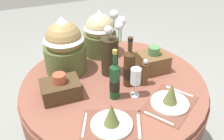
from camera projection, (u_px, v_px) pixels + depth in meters
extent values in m
cylinder|color=brown|center=(114.00, 84.00, 1.82)|extent=(1.30, 1.30, 0.04)
cylinder|color=brown|center=(114.00, 98.00, 1.89)|extent=(1.33, 1.33, 0.22)
cylinder|color=black|center=(113.00, 120.00, 2.01)|extent=(0.12, 0.12, 0.66)
cube|color=brown|center=(112.00, 126.00, 1.44)|extent=(0.41, 0.37, 0.00)
cylinder|color=silver|center=(112.00, 124.00, 1.44)|extent=(0.24, 0.24, 0.02)
cone|color=#606B38|center=(112.00, 114.00, 1.40)|extent=(0.09, 0.09, 0.14)
cube|color=silver|center=(84.00, 125.00, 1.45)|extent=(0.09, 0.18, 0.00)
cube|color=silver|center=(139.00, 126.00, 1.44)|extent=(0.09, 0.18, 0.00)
cube|color=brown|center=(169.00, 104.00, 1.60)|extent=(0.43, 0.41, 0.00)
cylinder|color=silver|center=(170.00, 103.00, 1.59)|extent=(0.24, 0.24, 0.02)
cone|color=#606B38|center=(171.00, 93.00, 1.55)|extent=(0.09, 0.09, 0.14)
cube|color=silver|center=(159.00, 118.00, 1.49)|extent=(0.12, 0.16, 0.00)
cube|color=silver|center=(179.00, 91.00, 1.70)|extent=(0.12, 0.17, 0.00)
cylinder|color=#332819|center=(110.00, 56.00, 1.82)|extent=(0.12, 0.12, 0.28)
sphere|color=silver|center=(121.00, 21.00, 1.63)|extent=(0.06, 0.06, 0.06)
cylinder|color=#4C7038|center=(121.00, 33.00, 1.67)|extent=(0.01, 0.01, 0.13)
sphere|color=silver|center=(114.00, 14.00, 1.76)|extent=(0.06, 0.06, 0.06)
cylinder|color=#4C7038|center=(114.00, 25.00, 1.80)|extent=(0.01, 0.01, 0.11)
sphere|color=silver|center=(119.00, 26.00, 1.62)|extent=(0.06, 0.06, 0.06)
cylinder|color=#4C7038|center=(119.00, 36.00, 1.66)|extent=(0.01, 0.01, 0.10)
sphere|color=silver|center=(108.00, 30.00, 1.69)|extent=(0.06, 0.06, 0.06)
cylinder|color=#4C7038|center=(108.00, 36.00, 1.71)|extent=(0.01, 0.01, 0.06)
cylinder|color=#422814|center=(129.00, 70.00, 1.71)|extent=(0.08, 0.08, 0.24)
cylinder|color=black|center=(129.00, 72.00, 1.72)|extent=(0.08, 0.08, 0.08)
cone|color=#422814|center=(130.00, 52.00, 1.64)|extent=(0.08, 0.08, 0.04)
cylinder|color=#422814|center=(130.00, 44.00, 1.61)|extent=(0.03, 0.03, 0.09)
cylinder|color=black|center=(131.00, 39.00, 1.59)|extent=(0.03, 0.03, 0.02)
cylinder|color=#194223|center=(115.00, 83.00, 1.60)|extent=(0.07, 0.07, 0.23)
cylinder|color=black|center=(115.00, 85.00, 1.61)|extent=(0.07, 0.07, 0.08)
cone|color=#194223|center=(115.00, 65.00, 1.53)|extent=(0.07, 0.07, 0.03)
cylinder|color=#194223|center=(115.00, 57.00, 1.50)|extent=(0.02, 0.02, 0.09)
cylinder|color=#B29933|center=(115.00, 52.00, 1.48)|extent=(0.03, 0.03, 0.02)
cylinder|color=silver|center=(135.00, 95.00, 1.68)|extent=(0.06, 0.06, 0.00)
cylinder|color=silver|center=(135.00, 89.00, 1.65)|extent=(0.01, 0.01, 0.09)
cylinder|color=silver|center=(136.00, 76.00, 1.60)|extent=(0.07, 0.07, 0.11)
cylinder|color=brown|center=(145.00, 74.00, 1.74)|extent=(0.05, 0.05, 0.17)
sphere|color=#B7B7BC|center=(146.00, 62.00, 1.68)|extent=(0.04, 0.04, 0.04)
cylinder|color=#566033|center=(66.00, 58.00, 1.88)|extent=(0.31, 0.31, 0.20)
sphere|color=#9E7F4C|center=(64.00, 39.00, 1.80)|extent=(0.26, 0.26, 0.26)
cone|color=silver|center=(62.00, 28.00, 1.75)|extent=(0.29, 0.29, 0.17)
cylinder|color=#566033|center=(100.00, 43.00, 2.10)|extent=(0.27, 0.27, 0.18)
sphere|color=#C6B784|center=(100.00, 28.00, 2.03)|extent=(0.23, 0.23, 0.23)
cone|color=silver|center=(99.00, 19.00, 1.99)|extent=(0.25, 0.25, 0.15)
cube|color=#47331E|center=(61.00, 89.00, 1.64)|extent=(0.25, 0.18, 0.11)
cylinder|color=#B24C33|center=(59.00, 78.00, 1.59)|extent=(0.08, 0.08, 0.06)
cube|color=brown|center=(153.00, 62.00, 1.90)|extent=(0.21, 0.18, 0.13)
cylinder|color=#4C7F4C|center=(154.00, 51.00, 1.85)|extent=(0.08, 0.08, 0.06)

